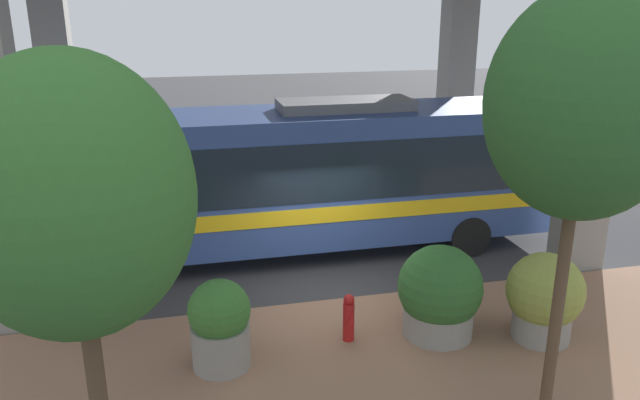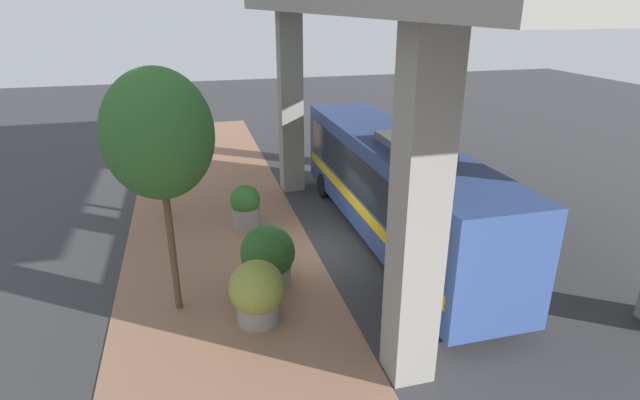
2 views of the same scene
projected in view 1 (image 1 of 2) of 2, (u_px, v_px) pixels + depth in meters
name	position (u px, v px, depth m)	size (l,w,h in m)	color
ground_plane	(332.00, 300.00, 12.98)	(80.00, 80.00, 0.00)	#38383A
sidewalk_strip	(377.00, 382.00, 10.20)	(6.00, 40.00, 0.02)	#936B51
bus	(294.00, 173.00, 14.80)	(2.61, 12.60, 3.73)	#334C8C
fire_hydrant	(349.00, 318.00, 11.31)	(0.44, 0.21, 0.93)	#B21919
planter_front	(220.00, 324.00, 10.41)	(1.05, 1.05, 1.59)	gray
planter_middle	(544.00, 297.00, 11.27)	(1.39, 1.39, 1.67)	gray
planter_back	(440.00, 294.00, 11.41)	(1.55, 1.55, 1.76)	gray
street_tree_near	(584.00, 105.00, 8.04)	(2.57, 2.57, 6.24)	brown
street_tree_far	(73.00, 199.00, 6.55)	(2.59, 2.59, 5.57)	brown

